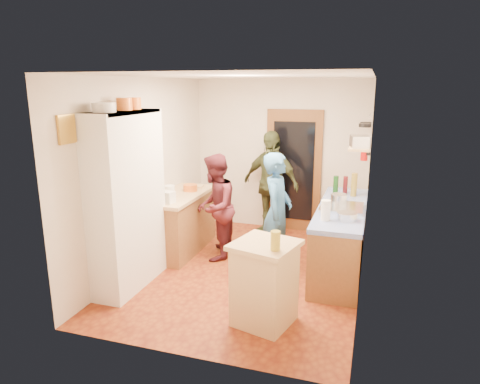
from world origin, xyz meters
The scene contains 44 objects.
floor centered at (0.00, 0.00, -0.01)m, with size 3.00×4.00×0.02m, color #8F4018.
ceiling centered at (0.00, 0.00, 2.61)m, with size 3.00×4.00×0.02m, color silver.
wall_back centered at (0.00, 2.01, 1.30)m, with size 3.00×0.02×2.60m, color beige.
wall_front centered at (0.00, -2.01, 1.30)m, with size 3.00×0.02×2.60m, color beige.
wall_left centered at (-1.51, 0.00, 1.30)m, with size 0.02×4.00×2.60m, color beige.
wall_right centered at (1.51, 0.00, 1.30)m, with size 0.02×4.00×2.60m, color beige.
door_frame centered at (0.25, 1.97, 1.05)m, with size 0.95×0.06×2.10m, color brown.
door_glass centered at (0.25, 1.94, 1.05)m, with size 0.70×0.02×1.70m, color black.
hutch_body centered at (-1.30, -0.80, 1.10)m, with size 0.40×1.20×2.20m, color white.
hutch_top_shelf centered at (-1.30, -0.80, 2.18)m, with size 0.40×1.14×0.04m, color white.
plate_stack centered at (-1.30, -1.14, 2.25)m, with size 0.26×0.26×0.11m, color white.
orange_pot_a centered at (-1.30, -0.73, 2.27)m, with size 0.18×0.18×0.15m, color orange.
orange_pot_b centered at (-1.30, -0.51, 2.27)m, with size 0.16×0.16×0.14m, color orange.
left_counter_base centered at (-1.20, 0.45, 0.42)m, with size 0.60×1.40×0.85m, color brown.
left_counter_top centered at (-1.20, 0.45, 0.88)m, with size 0.64×1.44×0.05m, color tan.
toaster centered at (-1.15, -0.06, 0.98)m, with size 0.22×0.14×0.16m, color white.
kettle centered at (-1.25, 0.23, 0.99)m, with size 0.15×0.15×0.17m, color white.
orange_bowl centered at (-1.12, 0.68, 0.95)m, with size 0.22×0.22×0.10m, color orange.
chopping_board centered at (-1.18, 0.95, 0.91)m, with size 0.30×0.22×0.03m, color tan.
right_counter_base centered at (1.20, 0.50, 0.42)m, with size 0.60×2.20×0.84m, color brown.
right_counter_top centered at (1.20, 0.50, 0.87)m, with size 0.62×2.22×0.06m, color #0E37C3.
hob centered at (1.20, 0.37, 0.92)m, with size 0.55×0.58×0.04m, color silver.
pot_on_hob centered at (1.15, 0.44, 1.01)m, with size 0.21×0.21×0.14m, color silver.
bottle_a centered at (1.05, 1.07, 1.05)m, with size 0.07×0.07×0.30m, color #143F14.
bottle_b centered at (1.18, 1.21, 1.03)m, with size 0.07×0.07×0.27m, color #591419.
bottle_c centered at (1.31, 1.10, 1.07)m, with size 0.09×0.09×0.35m, color olive.
paper_towel centered at (1.05, -0.20, 1.02)m, with size 0.11×0.11×0.25m, color white.
mixing_bowl centered at (1.30, -0.11, 0.95)m, with size 0.25×0.25×0.10m, color silver.
island_base centered at (0.55, -1.19, 0.43)m, with size 0.55×0.55×0.86m, color tan.
island_top centered at (0.55, -1.19, 0.89)m, with size 0.62×0.62×0.05m, color tan.
cutting_board centered at (0.52, -1.13, 0.90)m, with size 0.35×0.28×0.02m, color white.
oil_jar centered at (0.70, -1.35, 1.01)m, with size 0.10×0.10×0.20m, color #AD9E2D.
pan_rail centered at (1.46, 1.52, 2.05)m, with size 0.02×0.02×0.65m, color silver.
pan_hang_a centered at (1.40, 1.35, 1.92)m, with size 0.18×0.18×0.05m, color black.
pan_hang_b centered at (1.40, 1.55, 1.90)m, with size 0.16×0.16×0.05m, color black.
pan_hang_c centered at (1.40, 1.75, 1.91)m, with size 0.17×0.17×0.05m, color black.
wall_shelf centered at (1.37, 0.45, 1.70)m, with size 0.26×0.42×0.03m, color tan.
radio centered at (1.37, 0.45, 1.79)m, with size 0.22×0.30×0.15m, color silver.
ext_bracket centered at (1.47, 1.70, 1.45)m, with size 0.06×0.10×0.04m, color black.
fire_extinguisher centered at (1.41, 1.70, 1.50)m, with size 0.11×0.11×0.32m, color red.
picture_frame centered at (-1.48, -1.55, 2.05)m, with size 0.03×0.25×0.30m, color gold.
person_hob centered at (0.39, 0.18, 0.82)m, with size 0.60×0.39×1.63m, color #2E6095.
person_left centered at (-0.56, 0.38, 0.78)m, with size 0.75×0.59×1.55m, color #4A1820.
person_back centered at (-0.05, 1.56, 0.89)m, with size 1.04×0.43×1.78m, color #383F23.
Camera 1 is at (1.56, -5.22, 2.49)m, focal length 32.00 mm.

